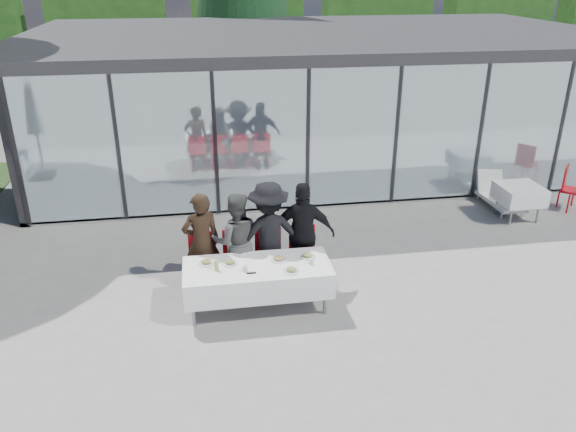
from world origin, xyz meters
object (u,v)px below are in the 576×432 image
at_px(diner_c, 269,234).
at_px(plate_c, 279,259).
at_px(folded_eyeglasses, 251,273).
at_px(spare_table_right, 519,194).
at_px(plate_a, 206,262).
at_px(plate_extra, 291,270).
at_px(lounger, 497,194).
at_px(plate_b, 230,262).
at_px(juice_bottle, 217,266).
at_px(diner_d, 303,233).
at_px(diner_chair_b, 237,256).
at_px(diner_chair_a, 203,259).
at_px(diner_chair_c, 269,254).
at_px(spare_chair_a, 569,186).
at_px(diner_b, 236,241).
at_px(spare_chair_b, 492,171).
at_px(plate_d, 308,256).
at_px(dining_table, 257,278).
at_px(diner_chair_d, 303,251).
at_px(diner_a, 202,242).

bearing_deg(diner_c, plate_c, 89.52).
relative_size(folded_eyeglasses, spare_table_right, 0.16).
distance_m(plate_a, folded_eyeglasses, 0.77).
height_order(plate_extra, lounger, plate_extra).
height_order(plate_b, juice_bottle, juice_bottle).
bearing_deg(diner_d, diner_chair_b, 10.91).
distance_m(plate_b, lounger, 6.96).
relative_size(diner_chair_a, diner_chair_c, 1.00).
xyz_separation_m(spare_table_right, spare_chair_a, (1.36, 0.31, -0.02)).
bearing_deg(juice_bottle, diner_b, 65.48).
xyz_separation_m(plate_extra, spare_chair_b, (5.50, 4.28, -0.24)).
relative_size(plate_a, plate_d, 1.00).
relative_size(dining_table, plate_a, 9.18).
xyz_separation_m(diner_chair_a, diner_chair_b, (0.56, 0.00, 0.00)).
bearing_deg(plate_c, diner_c, 96.71).
bearing_deg(plate_d, plate_a, 178.44).
xyz_separation_m(plate_b, spare_chair_b, (6.39, 3.90, -0.24)).
relative_size(plate_c, plate_d, 1.00).
bearing_deg(plate_c, plate_a, 176.39).
distance_m(plate_a, spare_table_right, 7.00).
xyz_separation_m(diner_chair_a, diner_chair_d, (1.68, 0.00, 0.00)).
distance_m(diner_d, folded_eyeglasses, 1.37).
relative_size(diner_chair_a, diner_chair_d, 1.00).
relative_size(spare_table_right, spare_chair_b, 0.88).
relative_size(dining_table, plate_b, 9.18).
height_order(diner_chair_b, folded_eyeglasses, diner_chair_b).
bearing_deg(diner_chair_c, diner_chair_b, 180.00).
height_order(spare_chair_b, lounger, spare_chair_b).
bearing_deg(spare_chair_a, diner_c, -162.94).
xyz_separation_m(diner_c, plate_a, (-1.04, -0.54, -0.13)).
bearing_deg(plate_b, diner_a, 124.54).
distance_m(diner_a, diner_chair_a, 0.31).
distance_m(plate_d, juice_bottle, 1.45).
xyz_separation_m(dining_table, diner_chair_b, (-0.26, 0.75, -0.00)).
relative_size(diner_chair_c, spare_table_right, 1.13).
bearing_deg(spare_table_right, dining_table, -156.48).
distance_m(plate_a, spare_chair_b, 7.77).
xyz_separation_m(plate_c, folded_eyeglasses, (-0.46, -0.34, -0.02)).
height_order(diner_c, spare_chair_b, diner_c).
height_order(plate_a, plate_c, same).
relative_size(diner_c, plate_b, 7.38).
relative_size(diner_chair_d, plate_d, 3.96).
bearing_deg(lounger, diner_chair_d, -152.72).
xyz_separation_m(diner_d, spare_chair_a, (6.33, 2.12, -0.35)).
bearing_deg(diner_a, diner_d, 167.44).
xyz_separation_m(diner_a, juice_bottle, (0.21, -0.78, -0.02)).
distance_m(diner_a, folded_eyeglasses, 1.19).
height_order(diner_d, spare_table_right, diner_d).
distance_m(plate_d, spare_table_right, 5.55).
xyz_separation_m(diner_d, plate_c, (-0.51, -0.61, -0.11)).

